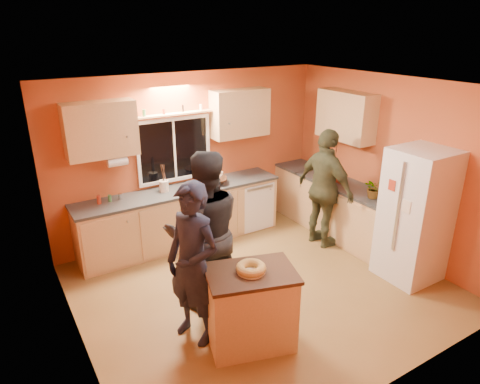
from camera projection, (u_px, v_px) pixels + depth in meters
ground at (261, 287)px, 5.65m from camera, size 4.50×4.50×0.00m
room_shell at (253, 161)px, 5.45m from camera, size 4.54×4.04×2.61m
back_counter at (203, 211)px, 6.85m from camera, size 4.23×0.62×0.90m
right_counter at (345, 212)px, 6.84m from camera, size 0.62×1.84×0.90m
refrigerator at (416, 216)px, 5.61m from camera, size 0.72×0.70×1.80m
island at (251, 307)px, 4.52m from camera, size 1.06×0.87×0.89m
bundt_pastry at (251, 268)px, 4.34m from camera, size 0.31×0.31×0.09m
person_left at (193, 265)px, 4.45m from camera, size 0.66×0.78×1.81m
person_center at (205, 232)px, 4.99m from camera, size 1.12×0.97×1.96m
person_right at (325, 189)px, 6.46m from camera, size 0.50×1.10×1.84m
mixing_bowl at (214, 180)px, 6.74m from camera, size 0.53×0.53×0.10m
utensil_crock at (164, 186)px, 6.40m from camera, size 0.14×0.14×0.17m
potted_plant at (374, 188)px, 6.14m from camera, size 0.28×0.25×0.31m
red_box at (341, 180)px, 6.81m from camera, size 0.16×0.12×0.07m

